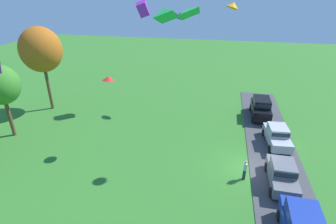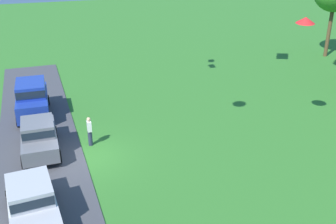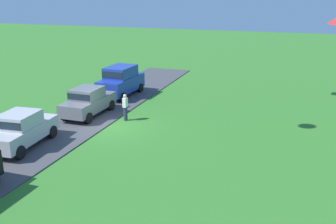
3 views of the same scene
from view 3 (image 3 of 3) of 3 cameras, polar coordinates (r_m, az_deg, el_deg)
name	(u,v)px [view 3 (image 3 of 3)]	position (r m, az deg, el deg)	size (l,w,h in m)	color
ground_plane	(110,127)	(24.00, -8.37, -2.11)	(120.00, 120.00, 0.00)	#337528
pavement_strip	(76,122)	(25.13, -13.19, -1.43)	(36.00, 4.40, 0.06)	#424247
car_suv_by_flagpole	(121,80)	(30.46, -6.86, 4.66)	(4.67, 2.19, 2.28)	#1E389E
car_sedan_near_entrance	(88,101)	(25.98, -11.55, 1.63)	(4.42, 2.00, 1.84)	slate
car_sedan_far_end	(21,128)	(21.74, -20.58, -2.26)	(4.52, 2.22, 1.84)	#B7B7BC
person_watching_sky	(125,107)	(24.75, -6.22, 0.71)	(0.36, 0.24, 1.71)	#2D334C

